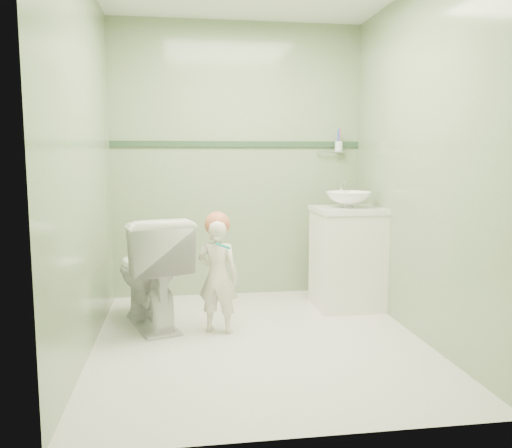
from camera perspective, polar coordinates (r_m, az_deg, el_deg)
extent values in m
plane|color=beige|center=(3.63, 0.35, -12.60)|extent=(2.50, 2.50, 0.00)
cube|color=#85A273|center=(4.65, -1.99, 6.87)|extent=(2.20, 0.04, 2.40)
cube|color=#85A273|center=(2.19, 5.38, 6.25)|extent=(2.20, 0.04, 2.40)
cube|color=#85A273|center=(3.42, -18.26, 6.32)|extent=(0.04, 2.50, 2.40)
cube|color=#85A273|center=(3.74, 17.36, 6.41)|extent=(0.04, 2.50, 2.40)
cube|color=#2C482F|center=(4.64, -1.98, 8.72)|extent=(2.20, 0.02, 0.05)
cube|color=white|center=(4.38, 9.90, -3.81)|extent=(0.52, 0.50, 0.80)
cube|color=white|center=(4.32, 10.02, 1.53)|extent=(0.54, 0.52, 0.04)
imported|color=white|center=(4.31, 10.04, 2.64)|extent=(0.37, 0.37, 0.13)
cylinder|color=silver|center=(4.50, 9.26, 3.57)|extent=(0.03, 0.03, 0.18)
cylinder|color=silver|center=(4.44, 9.47, 4.55)|extent=(0.02, 0.12, 0.02)
cylinder|color=silver|center=(4.77, 8.24, 7.77)|extent=(0.26, 0.02, 0.02)
cylinder|color=silver|center=(4.77, 9.02, 8.36)|extent=(0.07, 0.07, 0.09)
cylinder|color=#8E51C6|center=(4.77, 9.08, 9.20)|extent=(0.01, 0.01, 0.17)
cylinder|color=blue|center=(4.76, 8.90, 9.20)|extent=(0.01, 0.01, 0.17)
cylinder|color=blue|center=(4.78, 9.02, 9.19)|extent=(0.01, 0.01, 0.17)
cylinder|color=#E14F2F|center=(4.78, 9.10, 9.19)|extent=(0.01, 0.01, 0.17)
imported|color=white|center=(3.91, -11.46, -5.07)|extent=(0.68, 0.90, 0.82)
imported|color=silver|center=(3.70, -4.17, -5.73)|extent=(0.35, 0.29, 0.81)
sphere|color=#BF6744|center=(3.66, -4.25, -0.03)|extent=(0.18, 0.18, 0.18)
cylinder|color=teal|center=(3.51, -3.62, -2.41)|extent=(0.11, 0.11, 0.06)
cube|color=white|center=(3.57, -4.30, -1.60)|extent=(0.03, 0.03, 0.02)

